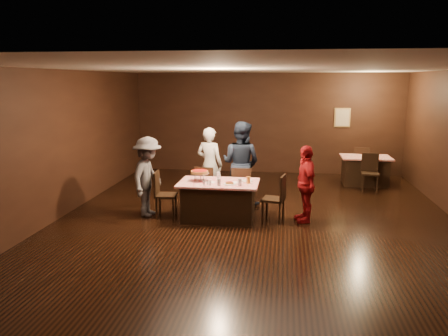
{
  "coord_description": "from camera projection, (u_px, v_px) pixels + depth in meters",
  "views": [
    {
      "loc": [
        0.53,
        -8.23,
        2.79
      ],
      "look_at": [
        -0.69,
        0.52,
        1.0
      ],
      "focal_mm": 35.0,
      "sensor_mm": 36.0,
      "label": 1
    }
  ],
  "objects": [
    {
      "name": "chair_far_right",
      "position": [
        242.0,
        188.0,
        9.51
      ],
      "size": [
        0.42,
        0.42,
        0.95
      ],
      "primitive_type": "cube",
      "rotation": [
        0.0,
        0.0,
        3.13
      ],
      "color": "black",
      "rests_on": "ground"
    },
    {
      "name": "plate_empty",
      "position": [
        247.0,
        181.0,
        8.85
      ],
      "size": [
        0.25,
        0.25,
        0.01
      ],
      "primitive_type": "cylinder",
      "color": "white",
      "rests_on": "main_table"
    },
    {
      "name": "napkin_center",
      "position": [
        233.0,
        182.0,
        8.74
      ],
      "size": [
        0.19,
        0.19,
        0.01
      ],
      "primitive_type": "cube",
      "rotation": [
        0.0,
        0.0,
        0.21
      ],
      "color": "white",
      "rests_on": "main_table"
    },
    {
      "name": "chair_back_near",
      "position": [
        370.0,
        173.0,
        11.08
      ],
      "size": [
        0.45,
        0.45,
        0.95
      ],
      "primitive_type": "cube",
      "rotation": [
        0.0,
        0.0,
        -0.08
      ],
      "color": "black",
      "rests_on": "ground"
    },
    {
      "name": "glass_front_left",
      "position": [
        219.0,
        182.0,
        8.47
      ],
      "size": [
        0.08,
        0.08,
        0.14
      ],
      "primitive_type": "cylinder",
      "color": "silver",
      "rests_on": "main_table"
    },
    {
      "name": "plate_with_slice",
      "position": [
        230.0,
        183.0,
        8.57
      ],
      "size": [
        0.25,
        0.25,
        0.06
      ],
      "color": "white",
      "rests_on": "main_table"
    },
    {
      "name": "chair_far_left",
      "position": [
        206.0,
        187.0,
        9.62
      ],
      "size": [
        0.45,
        0.45,
        0.95
      ],
      "primitive_type": "cube",
      "rotation": [
        0.0,
        0.0,
        3.08
      ],
      "color": "black",
      "rests_on": "ground"
    },
    {
      "name": "glass_amber",
      "position": [
        248.0,
        180.0,
        8.64
      ],
      "size": [
        0.08,
        0.08,
        0.14
      ],
      "primitive_type": "cylinder",
      "color": "#BF7F26",
      "rests_on": "main_table"
    },
    {
      "name": "back_table",
      "position": [
        365.0,
        171.0,
        11.78
      ],
      "size": [
        1.3,
        0.9,
        0.77
      ],
      "primitive_type": "cube",
      "color": "#B51A0C",
      "rests_on": "ground"
    },
    {
      "name": "chair_back_far",
      "position": [
        361.0,
        163.0,
        12.35
      ],
      "size": [
        0.51,
        0.51,
        0.95
      ],
      "primitive_type": "cube",
      "rotation": [
        0.0,
        0.0,
        2.9
      ],
      "color": "black",
      "rests_on": "ground"
    },
    {
      "name": "napkin_left",
      "position": [
        211.0,
        182.0,
        8.75
      ],
      "size": [
        0.21,
        0.21,
        0.01
      ],
      "primitive_type": "cube",
      "rotation": [
        0.0,
        0.0,
        -0.35
      ],
      "color": "white",
      "rests_on": "main_table"
    },
    {
      "name": "diner_grey_knit",
      "position": [
        148.0,
        177.0,
        9.01
      ],
      "size": [
        0.72,
        1.13,
        1.65
      ],
      "primitive_type": "imported",
      "rotation": [
        0.0,
        0.0,
        1.46
      ],
      "color": "#4C4C50",
      "rests_on": "ground"
    },
    {
      "name": "pizza_stand",
      "position": [
        200.0,
        172.0,
        8.85
      ],
      "size": [
        0.38,
        0.38,
        0.22
      ],
      "color": "black",
      "rests_on": "main_table"
    },
    {
      "name": "main_table",
      "position": [
        219.0,
        200.0,
        8.86
      ],
      "size": [
        1.6,
        1.0,
        0.77
      ],
      "primitive_type": "cube",
      "color": "#A40A13",
      "rests_on": "ground"
    },
    {
      "name": "diner_navy_hoodie",
      "position": [
        241.0,
        163.0,
        9.82
      ],
      "size": [
        1.11,
        1.0,
        1.89
      ],
      "primitive_type": "imported",
      "rotation": [
        0.0,
        0.0,
        2.78
      ],
      "color": "#161F30",
      "rests_on": "ground"
    },
    {
      "name": "chair_end_right",
      "position": [
        273.0,
        198.0,
        8.69
      ],
      "size": [
        0.5,
        0.5,
        0.95
      ],
      "primitive_type": "cube",
      "rotation": [
        0.0,
        0.0,
        -1.77
      ],
      "color": "black",
      "rests_on": "ground"
    },
    {
      "name": "condiments",
      "position": [
        207.0,
        183.0,
        8.52
      ],
      "size": [
        0.17,
        0.1,
        0.09
      ],
      "color": "silver",
      "rests_on": "main_table"
    },
    {
      "name": "diner_red_shirt",
      "position": [
        305.0,
        184.0,
        8.63
      ],
      "size": [
        0.57,
        0.96,
        1.54
      ],
      "primitive_type": "imported",
      "rotation": [
        0.0,
        0.0,
        -1.34
      ],
      "color": "maroon",
      "rests_on": "ground"
    },
    {
      "name": "glass_back",
      "position": [
        218.0,
        175.0,
        9.07
      ],
      "size": [
        0.08,
        0.08,
        0.14
      ],
      "primitive_type": "cylinder",
      "color": "silver",
      "rests_on": "main_table"
    },
    {
      "name": "room",
      "position": [
        257.0,
        115.0,
        8.2
      ],
      "size": [
        10.0,
        10.04,
        3.02
      ],
      "color": "black",
      "rests_on": "ground"
    },
    {
      "name": "chair_end_left",
      "position": [
        166.0,
        194.0,
        8.99
      ],
      "size": [
        0.45,
        0.45,
        0.95
      ],
      "primitive_type": "cube",
      "rotation": [
        0.0,
        0.0,
        1.65
      ],
      "color": "black",
      "rests_on": "ground"
    },
    {
      "name": "glass_front_right",
      "position": [
        240.0,
        182.0,
        8.46
      ],
      "size": [
        0.08,
        0.08,
        0.14
      ],
      "primitive_type": "cylinder",
      "color": "silver",
      "rests_on": "main_table"
    },
    {
      "name": "diner_white_jacket",
      "position": [
        210.0,
        165.0,
        10.07
      ],
      "size": [
        0.73,
        0.58,
        1.73
      ],
      "primitive_type": "imported",
      "rotation": [
        0.0,
        0.0,
        2.84
      ],
      "color": "silver",
      "rests_on": "ground"
    }
  ]
}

